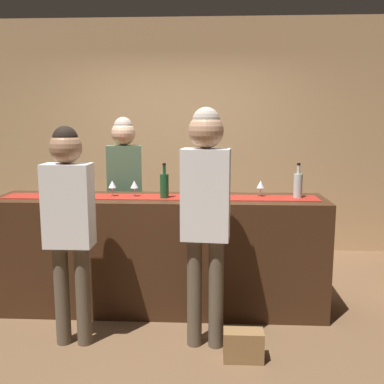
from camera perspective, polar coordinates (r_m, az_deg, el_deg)
The scene contains 13 objects.
ground_plane at distance 4.11m, azimuth -4.05°, elevation -14.65°, with size 10.00×10.00×0.00m, color brown.
back_wall at distance 5.65m, azimuth -1.88°, elevation 7.13°, with size 6.00×0.12×2.90m, color tan.
bar_counter at distance 3.93m, azimuth -4.13°, elevation -7.94°, with size 2.86×0.60×1.01m, color #3D2314.
counter_runner_cloth at distance 3.81m, azimuth -4.22°, elevation -0.66°, with size 2.71×0.28×0.01m, color maroon.
wine_bottle_clear at distance 3.85m, azimuth 13.57°, elevation 0.87°, with size 0.07×0.07×0.30m.
wine_bottle_green at distance 3.74m, azimuth -3.60°, elevation 0.86°, with size 0.07×0.07×0.30m.
wine_glass_near_customer at distance 3.86m, azimuth 8.87°, elevation 0.92°, with size 0.07×0.07×0.14m.
wine_glass_mid_counter at distance 3.88m, azimuth -10.30°, elevation 0.93°, with size 0.07×0.07×0.14m.
wine_glass_far_end at distance 3.85m, azimuth -7.49°, elevation 0.92°, with size 0.07×0.07×0.14m.
bartender at distance 4.44m, azimuth -8.72°, elevation 1.22°, with size 0.37×0.26×1.70m.
customer_sipping at distance 3.13m, azimuth 1.78°, elevation -1.23°, with size 0.36×0.25×1.76m.
customer_browsing at distance 3.30m, azimuth -15.69°, elevation -2.78°, with size 0.34×0.23×1.63m.
handbag at distance 3.28m, azimuth 6.68°, elevation -19.15°, with size 0.28×0.14×0.22m, color olive.
Camera 1 is at (0.47, -3.72, 1.68)m, focal length 41.14 mm.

